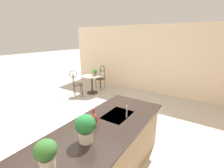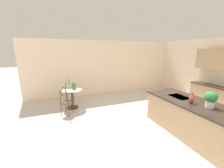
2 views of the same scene
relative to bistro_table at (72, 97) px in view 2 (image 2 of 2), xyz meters
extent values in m
plane|color=beige|center=(2.79, 1.91, -0.45)|extent=(40.00, 40.00, 0.00)
cube|color=beige|center=(-1.47, 1.91, 0.90)|extent=(0.12, 7.80, 2.70)
cube|color=tan|center=(3.09, 2.76, -0.01)|extent=(2.70, 0.96, 0.88)
cube|color=#2D231E|center=(3.09, 2.76, 0.45)|extent=(2.80, 1.06, 0.04)
cube|color=#B2B5BA|center=(2.54, 2.76, 0.46)|extent=(0.56, 0.40, 0.03)
cube|color=tan|center=(2.39, 5.11, -0.01)|extent=(2.40, 0.60, 0.88)
cylinder|color=#3D2D1E|center=(0.00, 0.00, -0.43)|extent=(0.44, 0.44, 0.03)
cylinder|color=#3D2D1E|center=(0.00, 0.00, -0.07)|extent=(0.07, 0.07, 0.69)
cylinder|color=#B2C6C1|center=(0.00, 0.00, 0.29)|extent=(0.80, 0.80, 0.01)
cylinder|color=#3D2D1E|center=(-0.46, 0.10, -0.22)|extent=(0.03, 0.03, 0.45)
cylinder|color=#3D2D1E|center=(-0.48, -0.18, -0.22)|extent=(0.03, 0.03, 0.45)
cylinder|color=#3D2D1E|center=(-0.74, 0.11, -0.22)|extent=(0.03, 0.03, 0.45)
cylinder|color=#3D2D1E|center=(-0.76, -0.17, -0.22)|extent=(0.03, 0.03, 0.45)
cylinder|color=#3D2D1E|center=(-0.61, -0.04, 0.01)|extent=(0.40, 0.40, 0.02)
cylinder|color=#3D2D1E|center=(-0.75, 0.10, 0.23)|extent=(0.03, 0.03, 0.45)
cylinder|color=#3D2D1E|center=(-0.77, -0.16, 0.23)|extent=(0.03, 0.03, 0.45)
torus|color=#3D2D1E|center=(-0.76, -0.03, 0.45)|extent=(0.28, 0.04, 0.28)
cylinder|color=#3D2D1E|center=(0.38, -0.27, -0.22)|extent=(0.03, 0.03, 0.45)
cylinder|color=#3D2D1E|center=(0.53, -0.04, -0.22)|extent=(0.03, 0.03, 0.45)
cylinder|color=#3D2D1E|center=(0.61, -0.43, -0.22)|extent=(0.03, 0.03, 0.45)
cylinder|color=#3D2D1E|center=(0.77, -0.20, -0.22)|extent=(0.03, 0.03, 0.45)
cylinder|color=#3D2D1E|center=(0.57, -0.23, 0.01)|extent=(0.53, 0.53, 0.02)
cylinder|color=#3D2D1E|center=(0.62, -0.43, 0.23)|extent=(0.03, 0.03, 0.45)
cylinder|color=#3D2D1E|center=(0.77, -0.21, 0.23)|extent=(0.03, 0.03, 0.45)
torus|color=#3D2D1E|center=(0.70, -0.32, 0.45)|extent=(0.25, 0.18, 0.28)
cylinder|color=#B2B5BA|center=(2.54, 2.94, 0.58)|extent=(0.02, 0.02, 0.22)
cylinder|color=#9E603D|center=(-0.09, 0.10, 0.34)|extent=(0.12, 0.12, 0.10)
ellipsoid|color=#288D2B|center=(-0.09, 0.10, 0.47)|extent=(0.18, 0.18, 0.16)
cylinder|color=beige|center=(3.39, 2.79, 0.55)|extent=(0.18, 0.18, 0.15)
ellipsoid|color=#237537|center=(3.39, 2.79, 0.73)|extent=(0.27, 0.27, 0.24)
ellipsoid|color=#993D38|center=(3.04, 2.63, 0.58)|extent=(0.13, 0.13, 0.21)
cylinder|color=#993D38|center=(3.04, 2.63, 0.72)|extent=(0.04, 0.04, 0.08)
camera|label=1|loc=(4.68, 4.04, 1.80)|focal=25.10mm
camera|label=2|loc=(5.44, -0.43, 1.75)|focal=22.64mm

